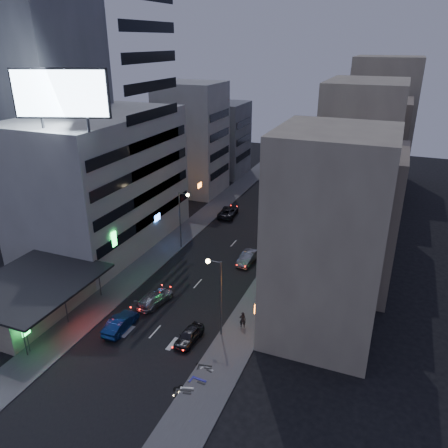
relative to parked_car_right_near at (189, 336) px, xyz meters
The scene contains 29 objects.
ground 5.54m from the parked_car_right_near, 134.09° to the right, with size 180.00×180.00×0.00m, color black.
sidewalk_left 28.62m from the parked_car_right_near, 114.41° to the left, with size 4.00×120.00×0.12m, color #4C4C4F.
sidewalk_right 26.39m from the parked_car_right_near, 80.89° to the left, with size 4.00×120.00×0.12m, color #4C4C4F.
food_court 17.88m from the parked_car_right_near, behind, with size 11.00×13.00×3.88m.
white_building 27.58m from the parked_car_right_near, 142.37° to the left, with size 14.00×24.00×18.00m, color #B7B8B2.
grey_tower 38.98m from the parked_car_right_near, 147.43° to the left, with size 10.00×14.00×34.00m, color gray.
shophouse_near 15.97m from the parked_car_right_near, 30.38° to the left, with size 10.00×11.00×20.00m, color #BAAF91.
shophouse_mid 22.72m from the parked_car_right_near, 57.11° to the left, with size 11.00×12.00×16.00m, color gray.
shophouse_far 34.58m from the parked_car_right_near, 70.20° to the left, with size 10.00×14.00×22.00m, color #BAAF91.
far_left_a 46.32m from the parked_car_right_near, 115.21° to the left, with size 11.00×10.00×20.00m, color #B7B8B2.
far_left_b 57.98m from the parked_car_right_near, 110.14° to the left, with size 12.00×10.00×15.00m, color gray.
far_right_a 48.24m from the parked_car_right_near, 75.77° to the left, with size 11.00×12.00×18.00m, color gray.
far_right_b 62.31m from the parked_car_right_near, 78.54° to the left, with size 12.00×12.00×24.00m, color #BAAF91.
billboard 27.56m from the parked_car_right_near, 160.28° to the left, with size 9.52×3.75×6.20m.
street_lamp_right_near 5.53m from the parked_car_right_near, 44.63° to the left, with size 1.60×0.44×8.02m.
street_lamp_left 21.04m from the parked_car_right_near, 118.31° to the left, with size 1.60×0.44×8.02m.
street_lamp_right_far 36.42m from the parked_car_right_near, 86.70° to the left, with size 1.60×0.44×8.02m.
parked_car_right_near is the anchor object (origin of this frame).
parked_car_right_mid 17.25m from the parked_car_right_near, 90.17° to the left, with size 1.54×4.42×1.46m, color gray.
parked_car_left 32.59m from the parked_car_right_near, 104.85° to the left, with size 2.53×5.49×1.52m, color #26252A.
parked_car_right_far 30.20m from the parked_car_right_near, 86.64° to the left, with size 2.11×5.19×1.51m, color gray.
road_car_blue 7.20m from the parked_car_right_near, behind, with size 1.61×4.61×1.52m, color navy.
road_car_silver 7.75m from the parked_car_right_near, 144.74° to the left, with size 2.00×4.92×1.43m, color #AFB0B8.
person 5.62m from the parked_car_right_near, 43.86° to the left, with size 0.64×0.42×1.75m, color black.
scooter_black_a 6.49m from the parked_car_right_near, 61.94° to the right, with size 1.97×0.66×1.20m, color black, non-canonical shape.
scooter_silver_a 6.23m from the parked_car_right_near, 60.05° to the right, with size 1.70×0.57×1.04m, color #999BA0, non-canonical shape.
scooter_blue 5.77m from the parked_car_right_near, 48.61° to the right, with size 2.04×0.68×1.25m, color navy, non-canonical shape.
scooter_black_b 4.28m from the parked_car_right_near, 35.04° to the right, with size 1.87×0.62×1.14m, color black, non-canonical shape.
scooter_silver_b 4.82m from the parked_car_right_near, 37.06° to the right, with size 1.67×0.56×1.02m, color #A5A6AC, non-canonical shape.
Camera 1 is at (19.74, -26.57, 26.77)m, focal length 35.00 mm.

